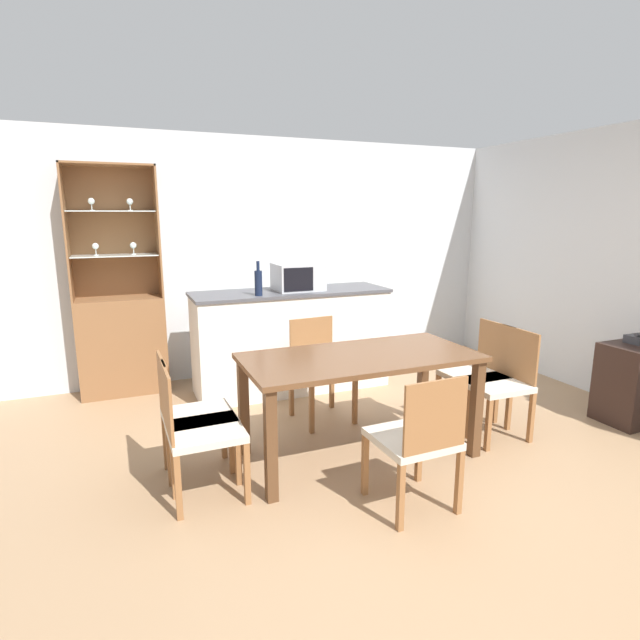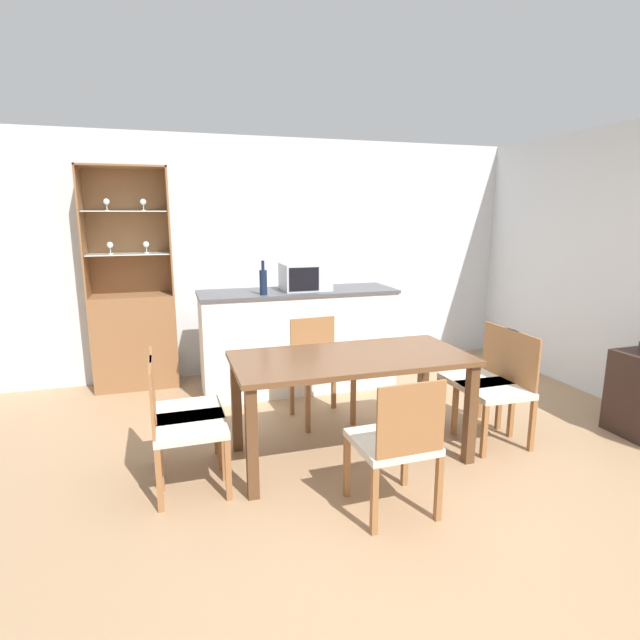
{
  "view_description": "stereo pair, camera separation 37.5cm",
  "coord_description": "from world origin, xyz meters",
  "px_view_note": "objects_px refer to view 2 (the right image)",
  "views": [
    {
      "loc": [
        -1.75,
        -2.71,
        1.75
      ],
      "look_at": [
        -0.17,
        1.12,
        0.87
      ],
      "focal_mm": 28.0,
      "sensor_mm": 36.0,
      "label": 1
    },
    {
      "loc": [
        -1.4,
        -2.84,
        1.75
      ],
      "look_at": [
        -0.17,
        1.12,
        0.87
      ],
      "focal_mm": 28.0,
      "sensor_mm": 36.0,
      "label": 2
    }
  ],
  "objects_px": {
    "dining_chair_head_near": "(396,443)",
    "microwave": "(305,277)",
    "dining_chair_head_far": "(320,369)",
    "dining_chair_side_right_far": "(481,378)",
    "dining_chair_side_right_near": "(500,388)",
    "dining_table": "(351,370)",
    "wine_bottle": "(263,281)",
    "dining_chair_side_left_far": "(181,411)",
    "display_cabinet": "(135,326)",
    "dining_chair_side_left_near": "(183,425)"
  },
  "relations": [
    {
      "from": "dining_chair_side_right_far",
      "to": "display_cabinet",
      "type": "bearing_deg",
      "value": 52.97
    },
    {
      "from": "display_cabinet",
      "to": "dining_chair_side_left_far",
      "type": "distance_m",
      "value": 2.01
    },
    {
      "from": "display_cabinet",
      "to": "dining_chair_side_left_near",
      "type": "relative_size",
      "value": 2.55
    },
    {
      "from": "dining_chair_side_left_near",
      "to": "dining_chair_side_right_far",
      "type": "distance_m",
      "value": 2.36
    },
    {
      "from": "display_cabinet",
      "to": "dining_chair_side_left_near",
      "type": "height_order",
      "value": "display_cabinet"
    },
    {
      "from": "dining_chair_side_right_near",
      "to": "dining_chair_side_left_far",
      "type": "bearing_deg",
      "value": 85.78
    },
    {
      "from": "dining_chair_side_left_near",
      "to": "dining_chair_side_right_near",
      "type": "xyz_separation_m",
      "value": [
        2.35,
        -0.0,
        0.0
      ]
    },
    {
      "from": "dining_chair_head_far",
      "to": "wine_bottle",
      "type": "distance_m",
      "value": 1.0
    },
    {
      "from": "dining_chair_side_right_far",
      "to": "wine_bottle",
      "type": "distance_m",
      "value": 2.1
    },
    {
      "from": "wine_bottle",
      "to": "dining_chair_side_right_near",
      "type": "bearing_deg",
      "value": -44.35
    },
    {
      "from": "dining_chair_head_near",
      "to": "dining_chair_side_left_near",
      "type": "bearing_deg",
      "value": 150.67
    },
    {
      "from": "dining_chair_head_near",
      "to": "dining_chair_side_right_near",
      "type": "relative_size",
      "value": 1.0
    },
    {
      "from": "dining_chair_side_right_far",
      "to": "dining_chair_side_right_near",
      "type": "relative_size",
      "value": 1.0
    },
    {
      "from": "dining_chair_head_near",
      "to": "microwave",
      "type": "height_order",
      "value": "microwave"
    },
    {
      "from": "dining_table",
      "to": "microwave",
      "type": "height_order",
      "value": "microwave"
    },
    {
      "from": "dining_table",
      "to": "dining_chair_side_right_far",
      "type": "distance_m",
      "value": 1.2
    },
    {
      "from": "display_cabinet",
      "to": "dining_chair_side_right_far",
      "type": "bearing_deg",
      "value": -35.78
    },
    {
      "from": "dining_table",
      "to": "dining_chair_side_left_far",
      "type": "bearing_deg",
      "value": 174.19
    },
    {
      "from": "dining_chair_side_left_far",
      "to": "dining_chair_head_far",
      "type": "xyz_separation_m",
      "value": [
        1.17,
        0.62,
        0.0
      ]
    },
    {
      "from": "dining_table",
      "to": "dining_chair_head_far",
      "type": "distance_m",
      "value": 0.77
    },
    {
      "from": "dining_chair_head_far",
      "to": "dining_chair_side_right_near",
      "type": "height_order",
      "value": "same"
    },
    {
      "from": "dining_chair_head_far",
      "to": "wine_bottle",
      "type": "xyz_separation_m",
      "value": [
        -0.35,
        0.63,
        0.69
      ]
    },
    {
      "from": "dining_chair_side_left_near",
      "to": "wine_bottle",
      "type": "xyz_separation_m",
      "value": [
        0.82,
        1.5,
        0.69
      ]
    },
    {
      "from": "dining_chair_side_left_far",
      "to": "dining_chair_head_near",
      "type": "bearing_deg",
      "value": 52.18
    },
    {
      "from": "dining_table",
      "to": "dining_chair_head_far",
      "type": "height_order",
      "value": "dining_chair_head_far"
    },
    {
      "from": "display_cabinet",
      "to": "dining_chair_side_right_far",
      "type": "height_order",
      "value": "display_cabinet"
    },
    {
      "from": "dining_table",
      "to": "dining_chair_side_left_far",
      "type": "height_order",
      "value": "dining_chair_side_left_far"
    },
    {
      "from": "dining_chair_side_right_near",
      "to": "microwave",
      "type": "bearing_deg",
      "value": 34.22
    },
    {
      "from": "dining_table",
      "to": "dining_chair_side_right_near",
      "type": "relative_size",
      "value": 1.94
    },
    {
      "from": "dining_chair_side_right_near",
      "to": "display_cabinet",
      "type": "bearing_deg",
      "value": 52.64
    },
    {
      "from": "dining_chair_side_left_near",
      "to": "microwave",
      "type": "height_order",
      "value": "microwave"
    },
    {
      "from": "display_cabinet",
      "to": "wine_bottle",
      "type": "bearing_deg",
      "value": -30.78
    },
    {
      "from": "dining_chair_side_left_near",
      "to": "dining_chair_side_right_far",
      "type": "xyz_separation_m",
      "value": [
        2.35,
        0.24,
        0.0
      ]
    },
    {
      "from": "microwave",
      "to": "display_cabinet",
      "type": "bearing_deg",
      "value": 162.33
    },
    {
      "from": "dining_chair_side_left_near",
      "to": "dining_chair_head_far",
      "type": "relative_size",
      "value": 1.0
    },
    {
      "from": "dining_chair_side_left_near",
      "to": "display_cabinet",
      "type": "bearing_deg",
      "value": -170.87
    },
    {
      "from": "dining_chair_head_far",
      "to": "dining_chair_side_right_near",
      "type": "bearing_deg",
      "value": 139.2
    },
    {
      "from": "dining_table",
      "to": "microwave",
      "type": "relative_size",
      "value": 3.63
    },
    {
      "from": "dining_chair_head_far",
      "to": "dining_chair_side_right_far",
      "type": "xyz_separation_m",
      "value": [
        1.18,
        -0.62,
        0.0
      ]
    },
    {
      "from": "dining_chair_head_near",
      "to": "dining_chair_head_far",
      "type": "xyz_separation_m",
      "value": [
        -0.0,
        1.48,
        0.0
      ]
    },
    {
      "from": "display_cabinet",
      "to": "microwave",
      "type": "relative_size",
      "value": 4.77
    },
    {
      "from": "dining_table",
      "to": "wine_bottle",
      "type": "xyz_separation_m",
      "value": [
        -0.36,
        1.37,
        0.47
      ]
    },
    {
      "from": "dining_chair_side_left_far",
      "to": "wine_bottle",
      "type": "relative_size",
      "value": 2.7
    },
    {
      "from": "dining_chair_side_left_far",
      "to": "dining_chair_head_near",
      "type": "relative_size",
      "value": 1.0
    },
    {
      "from": "dining_chair_head_far",
      "to": "wine_bottle",
      "type": "relative_size",
      "value": 2.7
    },
    {
      "from": "dining_chair_head_near",
      "to": "wine_bottle",
      "type": "distance_m",
      "value": 2.26
    },
    {
      "from": "dining_table",
      "to": "dining_chair_head_near",
      "type": "distance_m",
      "value": 0.77
    },
    {
      "from": "microwave",
      "to": "wine_bottle",
      "type": "height_order",
      "value": "wine_bottle"
    },
    {
      "from": "dining_chair_side_right_near",
      "to": "dining_chair_side_left_near",
      "type": "bearing_deg",
      "value": 91.62
    },
    {
      "from": "dining_chair_side_left_far",
      "to": "dining_chair_head_far",
      "type": "height_order",
      "value": "same"
    }
  ]
}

